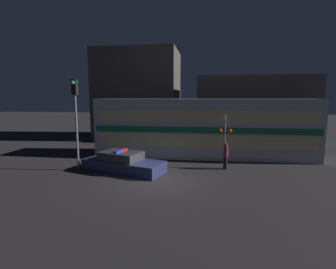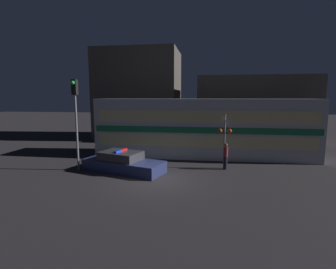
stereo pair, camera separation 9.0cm
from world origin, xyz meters
The scene contains 8 objects.
ground_plane centered at (0.00, 0.00, 0.00)m, with size 120.00×120.00×0.00m, color #262326.
train centered at (2.38, 6.33, 2.18)m, with size 16.13×3.21×4.37m.
police_car centered at (-2.37, 1.34, 0.49)m, with size 5.32×3.29×1.33m.
pedestrian centered at (3.84, 2.70, 0.86)m, with size 0.28×0.28×1.66m.
crossing_signal_near centered at (3.76, 2.87, 2.12)m, with size 0.85×0.31×3.46m.
traffic_light_corner centered at (-5.19, 1.14, 3.94)m, with size 0.30×0.46×5.53m.
building_left centered at (-4.99, 15.30, 4.77)m, with size 8.74×6.60×9.55m.
building_center centered at (7.32, 14.94, 3.27)m, with size 11.38×6.68×6.54m.
Camera 1 is at (2.60, -13.65, 4.49)m, focal length 28.00 mm.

